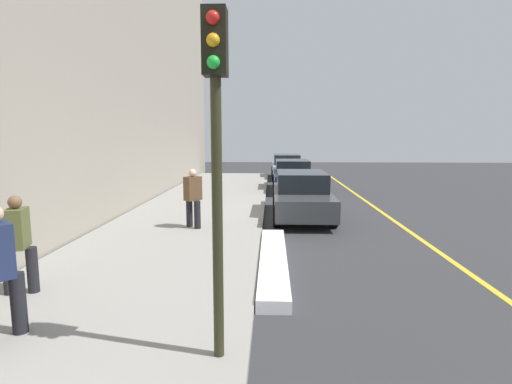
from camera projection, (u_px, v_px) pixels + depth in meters
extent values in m
plane|color=#333335|center=(293.00, 216.00, 13.81)|extent=(56.00, 56.00, 0.00)
cube|color=gray|center=(197.00, 213.00, 13.92)|extent=(28.00, 4.60, 0.15)
cube|color=gold|center=(388.00, 216.00, 13.68)|extent=(28.00, 0.14, 0.01)
cube|color=white|center=(273.00, 261.00, 8.50)|extent=(4.72, 0.56, 0.22)
cylinder|color=black|center=(302.00, 176.00, 24.36)|extent=(0.64, 0.23, 0.64)
cylinder|color=black|center=(274.00, 176.00, 24.41)|extent=(0.64, 0.23, 0.64)
cylinder|color=black|center=(298.00, 171.00, 27.21)|extent=(0.64, 0.23, 0.64)
cylinder|color=black|center=(273.00, 171.00, 27.26)|extent=(0.64, 0.23, 0.64)
cube|color=#B7BABF|center=(287.00, 169.00, 25.77)|extent=(4.66, 1.86, 0.64)
cube|color=black|center=(287.00, 159.00, 25.92)|extent=(2.43, 1.63, 0.60)
cylinder|color=black|center=(312.00, 188.00, 18.61)|extent=(0.64, 0.23, 0.64)
cylinder|color=black|center=(276.00, 188.00, 18.66)|extent=(0.64, 0.23, 0.64)
cylinder|color=black|center=(307.00, 181.00, 21.36)|extent=(0.64, 0.23, 0.64)
cylinder|color=black|center=(275.00, 181.00, 21.41)|extent=(0.64, 0.23, 0.64)
cube|color=navy|center=(292.00, 179.00, 19.97)|extent=(4.49, 1.84, 0.64)
cube|color=black|center=(292.00, 166.00, 20.11)|extent=(2.34, 1.62, 0.60)
cylinder|color=black|center=(333.00, 217.00, 12.01)|extent=(0.64, 0.22, 0.64)
cylinder|color=black|center=(277.00, 217.00, 12.08)|extent=(0.64, 0.22, 0.64)
cylinder|color=black|center=(322.00, 201.00, 14.85)|extent=(0.64, 0.22, 0.64)
cylinder|color=black|center=(276.00, 201.00, 14.91)|extent=(0.64, 0.22, 0.64)
cube|color=#383A3D|center=(302.00, 200.00, 13.43)|extent=(4.62, 1.80, 0.64)
cube|color=black|center=(301.00, 181.00, 13.57)|extent=(2.40, 1.60, 0.60)
cylinder|color=black|center=(189.00, 213.00, 11.48)|extent=(0.18, 0.18, 0.78)
cylinder|color=black|center=(197.00, 215.00, 11.23)|extent=(0.18, 0.18, 0.78)
cube|color=brown|center=(193.00, 188.00, 11.26)|extent=(0.52, 0.51, 0.66)
sphere|color=beige|center=(192.00, 173.00, 11.20)|extent=(0.21, 0.21, 0.21)
cylinder|color=black|center=(33.00, 270.00, 6.65)|extent=(0.18, 0.18, 0.76)
cylinder|color=black|center=(9.00, 271.00, 6.57)|extent=(0.18, 0.18, 0.76)
cube|color=brown|center=(17.00, 228.00, 6.52)|extent=(0.49, 0.38, 0.65)
sphere|color=brown|center=(15.00, 202.00, 6.46)|extent=(0.21, 0.21, 0.21)
cylinder|color=black|center=(19.00, 303.00, 5.27)|extent=(0.19, 0.19, 0.81)
cylinder|color=#2D2D19|center=(217.00, 222.00, 4.56)|extent=(0.12, 0.12, 3.20)
cube|color=black|center=(215.00, 42.00, 4.29)|extent=(0.26, 0.26, 0.70)
sphere|color=red|center=(213.00, 17.00, 4.11)|extent=(0.14, 0.14, 0.14)
sphere|color=orange|center=(213.00, 40.00, 4.14)|extent=(0.14, 0.14, 0.14)
sphere|color=green|center=(213.00, 62.00, 4.17)|extent=(0.14, 0.14, 0.14)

